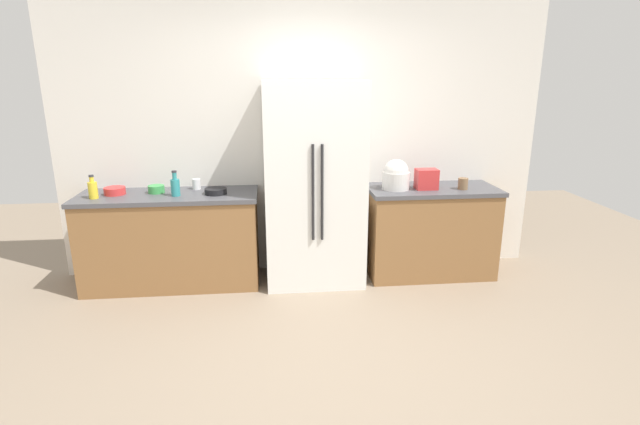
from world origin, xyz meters
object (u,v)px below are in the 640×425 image
Objects in this scene: rice_cooker at (396,176)px; bowl_c at (216,191)px; toaster at (426,179)px; cup_a at (463,184)px; cup_b at (196,184)px; bottle_b at (93,189)px; refrigerator at (314,185)px; bowl_a at (156,189)px; bottle_a at (175,186)px; bowl_b at (115,191)px.

bowl_c is at bearing -179.19° from rice_cooker.
toaster is 1.88× the size of cup_a.
toaster is 2.19m from cup_b.
cup_a is (0.34, -0.05, -0.04)m from toaster.
toaster is 1.98m from bowl_c.
cup_a is at bearing 0.09° from bottle_b.
refrigerator is 1.96m from bottle_b.
toaster reaches higher than bowl_a.
cup_a is at bearing -0.36° from bottle_a.
bowl_a is (-2.23, 0.08, -0.09)m from rice_cooker.
cup_a is at bearing -2.50° from refrigerator.
toaster is 0.35m from cup_a.
bottle_a is at bearing 1.78° from bottle_b.
bowl_c is (-0.90, -0.01, -0.03)m from refrigerator.
cup_a is at bearing -2.30° from bowl_b.
toaster is at bearing 0.76° from bottle_a.
cup_b reaches higher than bowl_c.
bottle_a reaches higher than toaster.
refrigerator reaches higher than bowl_a.
toaster reaches higher than bowl_b.
bowl_b is at bearing 168.65° from bottle_a.
cup_a reaches higher than bowl_a.
rice_cooker is 1.44× the size of bowl_c.
refrigerator reaches higher than bottle_a.
cup_a is at bearing -3.06° from bowl_a.
refrigerator is at bearing -2.15° from bowl_b.
cup_a reaches higher than bowl_c.
bowl_b is at bearing -176.27° from bowl_a.
cup_b is at bearing 58.70° from bottle_a.
bowl_c is at bearing 179.89° from toaster.
bottle_a is 1.16× the size of bowl_c.
bowl_a is (-2.87, 0.15, -0.02)m from cup_a.
refrigerator is 0.91m from bowl_c.
refrigerator is 1.07m from toaster.
bottle_b is 1.11× the size of bowl_b.
cup_b is at bearing 17.29° from bowl_a.
refrigerator is 1.26m from bottle_a.
bowl_a is 0.56m from bowl_c.
rice_cooker is 2.66× the size of cup_a.
bowl_a is (-1.46, 0.09, -0.03)m from refrigerator.
bottle_a is 0.36m from bowl_c.
bottle_a is 2.14× the size of cup_a.
cup_a is 0.57× the size of bowl_b.
rice_cooker is 1.51× the size of bowl_b.
refrigerator is 9.56× the size of bowl_c.
bowl_b is (-3.23, 0.13, -0.02)m from cup_a.
bowl_c is at bearing -10.52° from bowl_a.
bowl_a is at bearing 177.99° from rice_cooker.
refrigerator is at bearing -179.00° from rice_cooker.
refrigerator is 12.90× the size of bowl_a.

